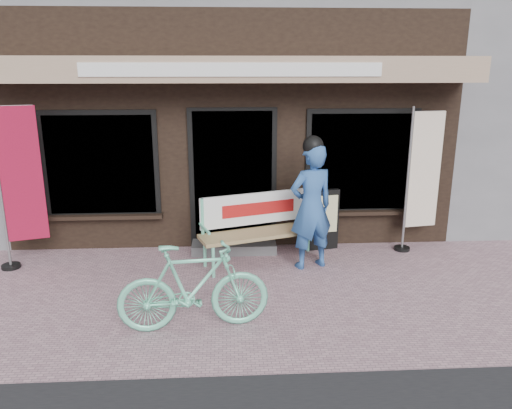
{
  "coord_description": "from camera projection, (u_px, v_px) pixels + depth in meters",
  "views": [
    {
      "loc": [
        -0.08,
        -5.56,
        2.81
      ],
      "look_at": [
        0.28,
        0.7,
        1.05
      ],
      "focal_mm": 35.0,
      "sensor_mm": 36.0,
      "label": 1
    }
  ],
  "objects": [
    {
      "name": "bench",
      "position": [
        261.0,
        223.0,
        7.25
      ],
      "size": [
        1.93,
        1.04,
        1.02
      ],
      "rotation": [
        0.0,
        0.0,
        0.32
      ],
      "color": "#70DBB3",
      "rests_on": "ground"
    },
    {
      "name": "ground",
      "position": [
        236.0,
        303.0,
        6.11
      ],
      "size": [
        70.0,
        70.0,
        0.0
      ],
      "primitive_type": "plane",
      "color": "#A57E89",
      "rests_on": "ground"
    },
    {
      "name": "menu_stand",
      "position": [
        324.0,
        219.0,
        7.76
      ],
      "size": [
        0.49,
        0.19,
        0.96
      ],
      "rotation": [
        0.0,
        0.0,
        0.19
      ],
      "color": "black",
      "rests_on": "ground"
    },
    {
      "name": "nobori_cream",
      "position": [
        421.0,
        178.0,
        7.58
      ],
      "size": [
        0.66,
        0.28,
        2.23
      ],
      "rotation": [
        0.0,
        0.0,
        0.16
      ],
      "color": "gray",
      "rests_on": "ground"
    },
    {
      "name": "bicycle",
      "position": [
        194.0,
        287.0,
        5.39
      ],
      "size": [
        1.68,
        0.64,
        0.99
      ],
      "primitive_type": "imported",
      "rotation": [
        0.0,
        0.0,
        1.68
      ],
      "color": "#70DBB3",
      "rests_on": "ground"
    },
    {
      "name": "person",
      "position": [
        311.0,
        204.0,
        6.96
      ],
      "size": [
        0.76,
        0.62,
        1.9
      ],
      "rotation": [
        0.0,
        0.0,
        0.34
      ],
      "color": "#2D589D",
      "rests_on": "ground"
    },
    {
      "name": "storefront",
      "position": [
        230.0,
        55.0,
        10.07
      ],
      "size": [
        7.0,
        6.77,
        6.0
      ],
      "color": "black",
      "rests_on": "ground"
    },
    {
      "name": "nobori_red",
      "position": [
        19.0,
        184.0,
        6.9
      ],
      "size": [
        0.7,
        0.33,
        2.37
      ],
      "rotation": [
        0.0,
        0.0,
        0.29
      ],
      "color": "gray",
      "rests_on": "ground"
    }
  ]
}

